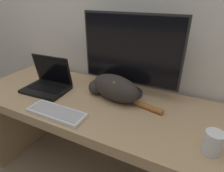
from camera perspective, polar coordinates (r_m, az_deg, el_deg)
The scene contains 6 objects.
desk at distance 1.25m, azimuth -5.20°, elevation -9.72°, with size 1.64×0.61×0.72m.
monitor at distance 1.13m, azimuth 5.60°, elevation 9.55°, with size 0.61×0.18×0.50m.
laptop at distance 1.34m, azimuth -18.93°, elevation 0.87°, with size 0.30×0.22×0.22m.
external_keyboard at distance 1.07m, azimuth -16.57°, elevation -7.76°, with size 0.34×0.12×0.02m.
cat at distance 1.13m, azimuth 0.64°, elevation -0.49°, with size 0.50×0.21×0.16m.
coffee_mug at distance 0.89m, azimuth 28.34°, elevation -14.97°, with size 0.07×0.07×0.10m.
Camera 1 is at (0.55, -0.54, 1.32)m, focal length 30.00 mm.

